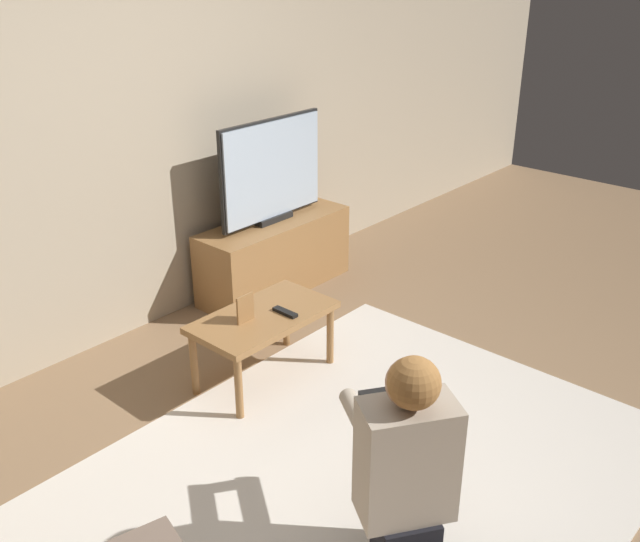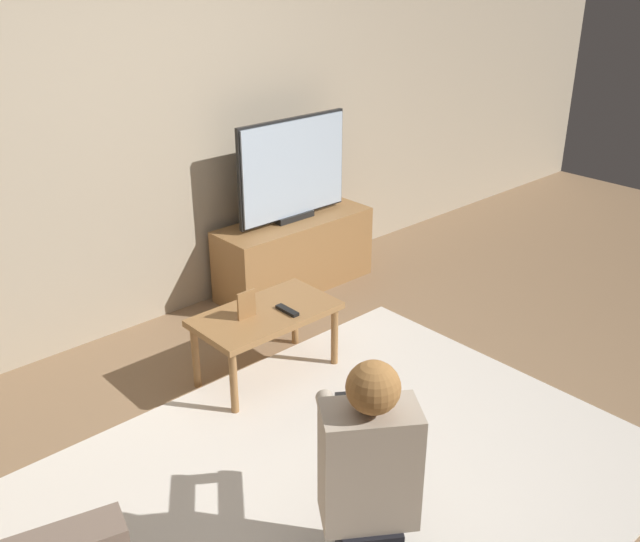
% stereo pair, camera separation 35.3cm
% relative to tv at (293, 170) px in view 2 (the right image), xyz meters
% --- Properties ---
extents(ground_plane, '(10.00, 10.00, 0.00)m').
position_rel_tv_xyz_m(ground_plane, '(-1.13, -1.66, -0.84)').
color(ground_plane, '#896B4C').
extents(wall_back, '(10.00, 0.06, 2.60)m').
position_rel_tv_xyz_m(wall_back, '(-1.13, 0.27, 0.46)').
color(wall_back, tan).
rests_on(wall_back, ground_plane).
extents(rug, '(2.65, 2.05, 0.02)m').
position_rel_tv_xyz_m(rug, '(-1.13, -1.66, -0.83)').
color(rug, silver).
rests_on(rug, ground_plane).
extents(tv_stand, '(1.11, 0.39, 0.49)m').
position_rel_tv_xyz_m(tv_stand, '(0.00, -0.00, -0.59)').
color(tv_stand, olive).
rests_on(tv_stand, ground_plane).
extents(tv, '(0.86, 0.08, 0.68)m').
position_rel_tv_xyz_m(tv, '(0.00, 0.00, 0.00)').
color(tv, black).
rests_on(tv, tv_stand).
extents(coffee_table, '(0.77, 0.42, 0.40)m').
position_rel_tv_xyz_m(coffee_table, '(-0.84, -0.76, -0.49)').
color(coffee_table, olive).
rests_on(coffee_table, ground_plane).
extents(person_kneeling, '(0.65, 0.79, 0.91)m').
position_rel_tv_xyz_m(person_kneeling, '(-1.41, -2.07, -0.38)').
color(person_kneeling, black).
rests_on(person_kneeling, rug).
extents(picture_frame, '(0.11, 0.01, 0.15)m').
position_rel_tv_xyz_m(picture_frame, '(-0.95, -0.75, -0.37)').
color(picture_frame, olive).
rests_on(picture_frame, coffee_table).
extents(remote, '(0.04, 0.15, 0.02)m').
position_rel_tv_xyz_m(remote, '(-0.76, -0.84, -0.43)').
color(remote, black).
rests_on(remote, coffee_table).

